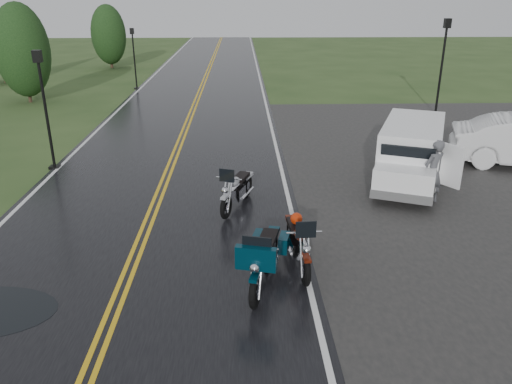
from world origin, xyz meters
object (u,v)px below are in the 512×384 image
motorcycle_teal (255,277)px  lamp_post_far_left (134,59)px  van_white (379,166)px  lamp_post_far_right (442,67)px  motorcycle_red (306,258)px  person_at_van (433,173)px  motorcycle_silver (226,197)px  lamp_post_near_left (46,111)px

motorcycle_teal → lamp_post_far_left: (-6.70, 23.53, 1.12)m
motorcycle_teal → van_white: size_ratio=0.50×
motorcycle_teal → van_white: (3.75, 5.51, 0.24)m
lamp_post_far_left → lamp_post_far_right: size_ratio=0.81×
motorcycle_red → person_at_van: size_ratio=1.24×
motorcycle_teal → person_at_van: 7.16m
motorcycle_silver → van_white: bearing=38.7°
motorcycle_teal → lamp_post_near_left: 10.77m
lamp_post_near_left → lamp_post_far_right: lamp_post_far_right is taller
van_white → person_at_van: bearing=1.8°
motorcycle_teal → person_at_van: person_at_van is taller
motorcycle_red → lamp_post_near_left: lamp_post_near_left is taller
lamp_post_far_left → lamp_post_far_right: (16.08, -7.49, 0.44)m
lamp_post_far_right → person_at_van: bearing=-111.1°
van_white → lamp_post_near_left: (-10.38, 2.89, 1.04)m
person_at_van → van_white: bearing=-49.3°
motorcycle_red → motorcycle_teal: 1.27m
lamp_post_near_left → lamp_post_far_right: bearing=25.5°
van_white → lamp_post_far_right: bearing=84.2°
lamp_post_far_left → motorcycle_silver: bearing=-72.8°
motorcycle_silver → person_at_van: person_at_van is taller
motorcycle_red → motorcycle_silver: size_ratio=1.02×
lamp_post_near_left → lamp_post_far_right: (16.02, 7.64, 0.29)m
lamp_post_near_left → lamp_post_far_left: 15.13m
motorcycle_silver → person_at_van: (5.78, 0.99, 0.26)m
van_white → lamp_post_far_left: 20.85m
lamp_post_near_left → lamp_post_far_right: size_ratio=0.87×
motorcycle_teal → lamp_post_far_left: 24.49m
motorcycle_teal → motorcycle_red: bearing=49.4°
motorcycle_silver → lamp_post_far_right: (10.03, 12.04, 1.61)m
motorcycle_red → motorcycle_teal: size_ratio=0.95×
person_at_van → lamp_post_far_right: (4.26, 11.05, 1.35)m
van_white → person_at_van: van_white is taller
lamp_post_far_right → lamp_post_far_left: bearing=155.0°
motorcycle_silver → lamp_post_near_left: bearing=163.5°
motorcycle_red → motorcycle_teal: motorcycle_teal is taller
person_at_van → lamp_post_far_right: lamp_post_far_right is taller
motorcycle_teal → lamp_post_far_left: bearing=119.6°
motorcycle_red → van_white: 5.49m
lamp_post_near_left → lamp_post_far_left: bearing=90.2°
motorcycle_teal → lamp_post_near_left: size_ratio=0.61×
motorcycle_silver → lamp_post_far_left: size_ratio=0.61×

